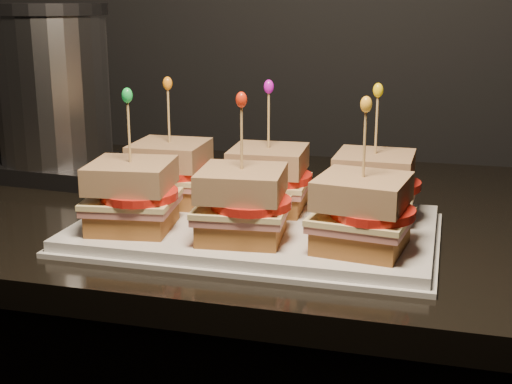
# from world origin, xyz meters

# --- Properties ---
(granite_slab) EXTENTS (2.48, 0.66, 0.03)m
(granite_slab) POSITION_xyz_m (-0.44, 1.68, 0.93)
(granite_slab) COLOR black
(granite_slab) RESTS_ON cabinet
(platter) EXTENTS (0.41, 0.25, 0.02)m
(platter) POSITION_xyz_m (-0.68, 1.54, 0.95)
(platter) COLOR silver
(platter) RESTS_ON granite_slab
(platter_rim) EXTENTS (0.42, 0.27, 0.01)m
(platter_rim) POSITION_xyz_m (-0.68, 1.54, 0.95)
(platter_rim) COLOR silver
(platter_rim) RESTS_ON granite_slab
(sandwich_0_bread_bot) EXTENTS (0.09, 0.09, 0.02)m
(sandwich_0_bread_bot) POSITION_xyz_m (-0.81, 1.60, 0.97)
(sandwich_0_bread_bot) COLOR brown
(sandwich_0_bread_bot) RESTS_ON platter
(sandwich_0_ham) EXTENTS (0.10, 0.10, 0.01)m
(sandwich_0_ham) POSITION_xyz_m (-0.81, 1.60, 0.99)
(sandwich_0_ham) COLOR #B36459
(sandwich_0_ham) RESTS_ON sandwich_0_bread_bot
(sandwich_0_cheese) EXTENTS (0.10, 0.10, 0.01)m
(sandwich_0_cheese) POSITION_xyz_m (-0.81, 1.60, 1.00)
(sandwich_0_cheese) COLOR #F4DD95
(sandwich_0_cheese) RESTS_ON sandwich_0_ham
(sandwich_0_tomato) EXTENTS (0.09, 0.09, 0.01)m
(sandwich_0_tomato) POSITION_xyz_m (-0.80, 1.59, 1.00)
(sandwich_0_tomato) COLOR red
(sandwich_0_tomato) RESTS_ON sandwich_0_cheese
(sandwich_0_bread_top) EXTENTS (0.09, 0.09, 0.03)m
(sandwich_0_bread_top) POSITION_xyz_m (-0.81, 1.60, 1.02)
(sandwich_0_bread_top) COLOR brown
(sandwich_0_bread_top) RESTS_ON sandwich_0_tomato
(sandwich_0_pick) EXTENTS (0.00, 0.00, 0.09)m
(sandwich_0_pick) POSITION_xyz_m (-0.81, 1.60, 1.07)
(sandwich_0_pick) COLOR tan
(sandwich_0_pick) RESTS_ON sandwich_0_bread_top
(sandwich_0_frill) EXTENTS (0.01, 0.01, 0.02)m
(sandwich_0_frill) POSITION_xyz_m (-0.81, 1.60, 1.11)
(sandwich_0_frill) COLOR orange
(sandwich_0_frill) RESTS_ON sandwich_0_pick
(sandwich_1_bread_bot) EXTENTS (0.09, 0.09, 0.02)m
(sandwich_1_bread_bot) POSITION_xyz_m (-0.68, 1.60, 0.97)
(sandwich_1_bread_bot) COLOR brown
(sandwich_1_bread_bot) RESTS_ON platter
(sandwich_1_ham) EXTENTS (0.10, 0.10, 0.01)m
(sandwich_1_ham) POSITION_xyz_m (-0.68, 1.60, 0.99)
(sandwich_1_ham) COLOR #B36459
(sandwich_1_ham) RESTS_ON sandwich_1_bread_bot
(sandwich_1_cheese) EXTENTS (0.10, 0.10, 0.01)m
(sandwich_1_cheese) POSITION_xyz_m (-0.68, 1.60, 1.00)
(sandwich_1_cheese) COLOR #F4DD95
(sandwich_1_cheese) RESTS_ON sandwich_1_ham
(sandwich_1_tomato) EXTENTS (0.09, 0.09, 0.01)m
(sandwich_1_tomato) POSITION_xyz_m (-0.67, 1.59, 1.00)
(sandwich_1_tomato) COLOR red
(sandwich_1_tomato) RESTS_ON sandwich_1_cheese
(sandwich_1_bread_top) EXTENTS (0.09, 0.09, 0.03)m
(sandwich_1_bread_top) POSITION_xyz_m (-0.68, 1.60, 1.02)
(sandwich_1_bread_top) COLOR brown
(sandwich_1_bread_top) RESTS_ON sandwich_1_tomato
(sandwich_1_pick) EXTENTS (0.00, 0.00, 0.09)m
(sandwich_1_pick) POSITION_xyz_m (-0.68, 1.60, 1.07)
(sandwich_1_pick) COLOR tan
(sandwich_1_pick) RESTS_ON sandwich_1_bread_top
(sandwich_1_frill) EXTENTS (0.01, 0.01, 0.02)m
(sandwich_1_frill) POSITION_xyz_m (-0.68, 1.60, 1.11)
(sandwich_1_frill) COLOR #BF0EBF
(sandwich_1_frill) RESTS_ON sandwich_1_pick
(sandwich_2_bread_bot) EXTENTS (0.09, 0.09, 0.02)m
(sandwich_2_bread_bot) POSITION_xyz_m (-0.55, 1.60, 0.97)
(sandwich_2_bread_bot) COLOR brown
(sandwich_2_bread_bot) RESTS_ON platter
(sandwich_2_ham) EXTENTS (0.10, 0.09, 0.01)m
(sandwich_2_ham) POSITION_xyz_m (-0.55, 1.60, 0.99)
(sandwich_2_ham) COLOR #B36459
(sandwich_2_ham) RESTS_ON sandwich_2_bread_bot
(sandwich_2_cheese) EXTENTS (0.10, 0.10, 0.01)m
(sandwich_2_cheese) POSITION_xyz_m (-0.55, 1.60, 1.00)
(sandwich_2_cheese) COLOR #F4DD95
(sandwich_2_cheese) RESTS_ON sandwich_2_ham
(sandwich_2_tomato) EXTENTS (0.09, 0.09, 0.01)m
(sandwich_2_tomato) POSITION_xyz_m (-0.54, 1.59, 1.00)
(sandwich_2_tomato) COLOR red
(sandwich_2_tomato) RESTS_ON sandwich_2_cheese
(sandwich_2_bread_top) EXTENTS (0.09, 0.09, 0.03)m
(sandwich_2_bread_top) POSITION_xyz_m (-0.55, 1.60, 1.02)
(sandwich_2_bread_top) COLOR brown
(sandwich_2_bread_top) RESTS_ON sandwich_2_tomato
(sandwich_2_pick) EXTENTS (0.00, 0.00, 0.09)m
(sandwich_2_pick) POSITION_xyz_m (-0.55, 1.60, 1.07)
(sandwich_2_pick) COLOR tan
(sandwich_2_pick) RESTS_ON sandwich_2_bread_top
(sandwich_2_frill) EXTENTS (0.01, 0.01, 0.02)m
(sandwich_2_frill) POSITION_xyz_m (-0.55, 1.60, 1.11)
(sandwich_2_frill) COLOR yellow
(sandwich_2_frill) RESTS_ON sandwich_2_pick
(sandwich_3_bread_bot) EXTENTS (0.10, 0.10, 0.02)m
(sandwich_3_bread_bot) POSITION_xyz_m (-0.81, 1.48, 0.97)
(sandwich_3_bread_bot) COLOR brown
(sandwich_3_bread_bot) RESTS_ON platter
(sandwich_3_ham) EXTENTS (0.11, 0.11, 0.01)m
(sandwich_3_ham) POSITION_xyz_m (-0.81, 1.48, 0.99)
(sandwich_3_ham) COLOR #B36459
(sandwich_3_ham) RESTS_ON sandwich_3_bread_bot
(sandwich_3_cheese) EXTENTS (0.11, 0.11, 0.01)m
(sandwich_3_cheese) POSITION_xyz_m (-0.81, 1.48, 1.00)
(sandwich_3_cheese) COLOR #F4DD95
(sandwich_3_cheese) RESTS_ON sandwich_3_ham
(sandwich_3_tomato) EXTENTS (0.09, 0.09, 0.01)m
(sandwich_3_tomato) POSITION_xyz_m (-0.80, 1.48, 1.00)
(sandwich_3_tomato) COLOR red
(sandwich_3_tomato) RESTS_ON sandwich_3_cheese
(sandwich_3_bread_top) EXTENTS (0.10, 0.10, 0.03)m
(sandwich_3_bread_top) POSITION_xyz_m (-0.81, 1.48, 1.02)
(sandwich_3_bread_top) COLOR brown
(sandwich_3_bread_top) RESTS_ON sandwich_3_tomato
(sandwich_3_pick) EXTENTS (0.00, 0.00, 0.09)m
(sandwich_3_pick) POSITION_xyz_m (-0.81, 1.48, 1.07)
(sandwich_3_pick) COLOR tan
(sandwich_3_pick) RESTS_ON sandwich_3_bread_top
(sandwich_3_frill) EXTENTS (0.01, 0.01, 0.02)m
(sandwich_3_frill) POSITION_xyz_m (-0.81, 1.48, 1.11)
(sandwich_3_frill) COLOR green
(sandwich_3_frill) RESTS_ON sandwich_3_pick
(sandwich_4_bread_bot) EXTENTS (0.10, 0.10, 0.02)m
(sandwich_4_bread_bot) POSITION_xyz_m (-0.68, 1.48, 0.97)
(sandwich_4_bread_bot) COLOR brown
(sandwich_4_bread_bot) RESTS_ON platter
(sandwich_4_ham) EXTENTS (0.11, 0.10, 0.01)m
(sandwich_4_ham) POSITION_xyz_m (-0.68, 1.48, 0.99)
(sandwich_4_ham) COLOR #B36459
(sandwich_4_ham) RESTS_ON sandwich_4_bread_bot
(sandwich_4_cheese) EXTENTS (0.11, 0.10, 0.01)m
(sandwich_4_cheese) POSITION_xyz_m (-0.68, 1.48, 1.00)
(sandwich_4_cheese) COLOR #F4DD95
(sandwich_4_cheese) RESTS_ON sandwich_4_ham
(sandwich_4_tomato) EXTENTS (0.09, 0.09, 0.01)m
(sandwich_4_tomato) POSITION_xyz_m (-0.67, 1.48, 1.00)
(sandwich_4_tomato) COLOR red
(sandwich_4_tomato) RESTS_ON sandwich_4_cheese
(sandwich_4_bread_top) EXTENTS (0.10, 0.10, 0.03)m
(sandwich_4_bread_top) POSITION_xyz_m (-0.68, 1.48, 1.02)
(sandwich_4_bread_top) COLOR brown
(sandwich_4_bread_top) RESTS_ON sandwich_4_tomato
(sandwich_4_pick) EXTENTS (0.00, 0.00, 0.09)m
(sandwich_4_pick) POSITION_xyz_m (-0.68, 1.48, 1.07)
(sandwich_4_pick) COLOR tan
(sandwich_4_pick) RESTS_ON sandwich_4_bread_top
(sandwich_4_frill) EXTENTS (0.01, 0.01, 0.02)m
(sandwich_4_frill) POSITION_xyz_m (-0.68, 1.48, 1.11)
(sandwich_4_frill) COLOR red
(sandwich_4_frill) RESTS_ON sandwich_4_pick
(sandwich_5_bread_bot) EXTENTS (0.10, 0.10, 0.02)m
(sandwich_5_bread_bot) POSITION_xyz_m (-0.55, 1.48, 0.97)
(sandwich_5_bread_bot) COLOR brown
(sandwich_5_bread_bot) RESTS_ON platter
(sandwich_5_ham) EXTENTS (0.11, 0.10, 0.01)m
(sandwich_5_ham) POSITION_xyz_m (-0.55, 1.48, 0.99)
(sandwich_5_ham) COLOR #B36459
(sandwich_5_ham) RESTS_ON sandwich_5_bread_bot
(sandwich_5_cheese) EXTENTS (0.11, 0.11, 0.01)m
(sandwich_5_cheese) POSITION_xyz_m (-0.55, 1.48, 1.00)
(sandwich_5_cheese) COLOR #F4DD95
(sandwich_5_cheese) RESTS_ON sandwich_5_ham
(sandwich_5_tomato) EXTENTS (0.09, 0.09, 0.01)m
(sandwich_5_tomato) POSITION_xyz_m (-0.54, 1.48, 1.00)
(sandwich_5_tomato) COLOR red
(sandwich_5_tomato) RESTS_ON sandwich_5_cheese
(sandwich_5_bread_top) EXTENTS (0.10, 0.10, 0.03)m
(sandwich_5_bread_top) POSITION_xyz_m (-0.55, 1.48, 1.02)
(sandwich_5_bread_top) COLOR brown
(sandwich_5_bread_top) RESTS_ON sandwich_5_tomato
(sandwich_5_pick) EXTENTS (0.00, 0.00, 0.09)m
(sandwich_5_pick) POSITION_xyz_m (-0.55, 1.48, 1.07)
(sandwich_5_pick) COLOR tan
(sandwich_5_pick) RESTS_ON sandwich_5_bread_top
(sandwich_5_frill) EXTENTS (0.01, 0.01, 0.02)m
(sandwich_5_frill) POSITION_xyz_m (-0.55, 1.48, 1.11)
(sandwich_5_frill) COLOR #F6A725
(sandwich_5_frill) RESTS_ON sandwich_5_pick
(appliance_base) EXTENTS (0.22, 0.19, 0.03)m
(appliance_base) POSITION_xyz_m (-1.07, 1.75, 0.95)
(appliance_base) COLOR #262628
(appliance_base) RESTS_ON granite_slab
(appliance_body) EXTENTS (0.17, 0.17, 0.22)m
(appliance_body) POSITION_xyz_m (-1.07, 1.75, 1.08)
(appliance_body) COLOR silver
(appliance_body) RESTS_ON appliance_base
(appliance_lid) EXTENTS (0.18, 0.18, 0.02)m
(appliance_lid) POSITION_xyz_m (-1.07, 1.75, 1.20)
(appliance_lid) COLOR #262628
(appliance_lid) RESTS_ON appliance_body
(appliance) EXTENTS (0.21, 0.17, 0.27)m
(appliance) POSITION_xyz_m (-1.07, 1.75, 1.08)
(appliance) COLOR silver
(appliance) RESTS_ON granite_slab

